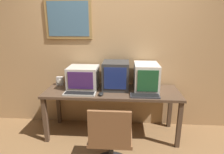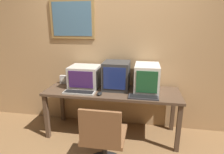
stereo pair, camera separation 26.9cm
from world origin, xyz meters
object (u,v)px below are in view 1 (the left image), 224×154
object	(u,v)px
monitor_left	(83,77)
monitor_center	(116,75)
desk_clock	(60,81)
monitor_right	(146,77)
mouse_near_keyboard	(101,94)
keyboard_main	(79,94)
keyboard_side	(145,96)
office_chair	(111,143)

from	to	relation	value
monitor_left	monitor_center	world-z (taller)	monitor_center
monitor_left	desk_clock	size ratio (longest dim) A/B	3.28
monitor_right	mouse_near_keyboard	distance (m)	0.71
keyboard_main	monitor_left	bearing A→B (deg)	90.85
keyboard_main	mouse_near_keyboard	world-z (taller)	mouse_near_keyboard
mouse_near_keyboard	desk_clock	xyz separation A→B (m)	(-0.71, 0.40, 0.05)
monitor_right	desk_clock	size ratio (longest dim) A/B	3.52
monitor_left	monitor_right	world-z (taller)	monitor_right
mouse_near_keyboard	monitor_left	bearing A→B (deg)	135.08
monitor_right	mouse_near_keyboard	bearing A→B (deg)	-156.14
desk_clock	monitor_left	bearing A→B (deg)	-13.36
monitor_center	monitor_right	bearing A→B (deg)	-2.26
keyboard_main	monitor_center	bearing A→B (deg)	30.68
monitor_left	keyboard_main	bearing A→B (deg)	-89.15
monitor_right	keyboard_main	world-z (taller)	monitor_right
monitor_left	keyboard_main	distance (m)	0.33
desk_clock	keyboard_side	bearing A→B (deg)	-17.19
monitor_center	keyboard_side	size ratio (longest dim) A/B	1.05
keyboard_side	office_chair	world-z (taller)	office_chair
keyboard_main	desk_clock	world-z (taller)	desk_clock
mouse_near_keyboard	office_chair	xyz separation A→B (m)	(0.18, -0.57, -0.37)
monitor_center	keyboard_side	xyz separation A→B (m)	(0.41, -0.30, -0.19)
monitor_center	keyboard_side	world-z (taller)	monitor_center
monitor_left	mouse_near_keyboard	xyz separation A→B (m)	(0.31, -0.30, -0.14)
desk_clock	monitor_right	bearing A→B (deg)	-5.15
keyboard_side	monitor_left	bearing A→B (deg)	161.14
monitor_left	keyboard_main	world-z (taller)	monitor_left
keyboard_main	mouse_near_keyboard	size ratio (longest dim) A/B	3.77
monitor_left	monitor_right	bearing A→B (deg)	-1.54
desk_clock	office_chair	bearing A→B (deg)	-47.64
monitor_left	monitor_right	xyz separation A→B (m)	(0.94, -0.03, 0.03)
monitor_right	keyboard_side	xyz separation A→B (m)	(-0.03, -0.28, -0.18)
monitor_left	office_chair	bearing A→B (deg)	-61.10
mouse_near_keyboard	desk_clock	bearing A→B (deg)	150.51
office_chair	monitor_left	bearing A→B (deg)	118.90
monitor_left	desk_clock	xyz separation A→B (m)	(-0.40, 0.10, -0.10)
mouse_near_keyboard	keyboard_main	bearing A→B (deg)	178.77
monitor_left	mouse_near_keyboard	size ratio (longest dim) A/B	3.75
keyboard_side	desk_clock	world-z (taller)	desk_clock
desk_clock	office_chair	world-z (taller)	desk_clock
monitor_left	monitor_center	bearing A→B (deg)	-0.90
keyboard_side	mouse_near_keyboard	world-z (taller)	mouse_near_keyboard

